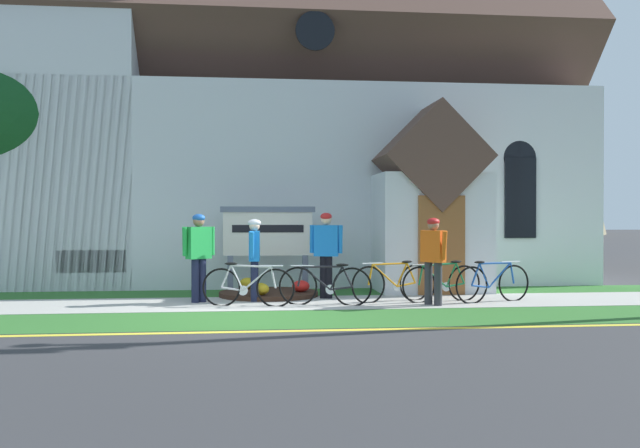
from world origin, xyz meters
name	(u,v)px	position (x,y,z in m)	size (l,w,h in m)	color
ground	(242,291)	(0.00, 4.00, 0.00)	(140.00, 140.00, 0.00)	#333335
sidewalk_slab	(329,302)	(1.66, 1.62, 0.01)	(32.00, 2.17, 0.01)	#A8A59E
grass_verge	(345,318)	(1.66, -0.48, 0.00)	(32.00, 2.04, 0.01)	#2D6628
church_lawn	(318,292)	(1.66, 3.46, 0.00)	(24.00, 1.51, 0.01)	#2D6628
curb_paint_stripe	(356,330)	(1.66, -1.65, 0.00)	(28.00, 0.16, 0.01)	yellow
church_building	(286,115)	(1.31, 9.26, 4.69)	(14.43, 12.50, 13.30)	silver
church_sign	(268,235)	(0.55, 3.25, 1.26)	(2.02, 0.17, 1.87)	slate
flower_bed	(269,293)	(0.55, 2.80, 0.08)	(2.05, 2.05, 0.34)	#382319
bicycle_blue	(325,285)	(1.54, 1.21, 0.38)	(1.70, 0.49, 0.80)	black
bicycle_orange	(492,283)	(4.80, 1.31, 0.38)	(1.66, 0.56, 0.83)	black
bicycle_silver	(248,286)	(0.10, 1.23, 0.37)	(1.70, 0.42, 0.83)	black
bicycle_green	(392,282)	(2.90, 1.60, 0.38)	(1.70, 0.65, 0.81)	black
bicycle_white	(442,283)	(3.85, 1.49, 0.37)	(1.68, 0.46, 0.82)	black
cyclist_in_blue_jersey	(433,255)	(3.53, 0.97, 0.95)	(0.43, 0.68, 1.63)	#2D2D33
cyclist_in_green_jersey	(326,248)	(1.68, 2.27, 1.02)	(0.64, 0.35, 1.73)	black
cyclist_in_yellow_jersey	(254,254)	(0.24, 1.93, 0.93)	(0.27, 0.75, 1.60)	#191E38
cyclist_in_white_jersey	(198,251)	(-0.83, 1.89, 1.00)	(0.60, 0.45, 1.71)	#191E38
roadside_conifer	(503,102)	(8.41, 10.19, 5.38)	(3.15, 3.15, 8.51)	#3D2D1E
yard_deciduous_tree	(2,125)	(-5.81, 6.13, 3.89)	(4.73, 4.73, 5.57)	#4C3823
distant_hill	(232,233)	(-0.97, 59.31, 0.00)	(74.64, 50.50, 20.41)	#847A5B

